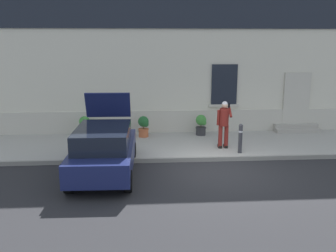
% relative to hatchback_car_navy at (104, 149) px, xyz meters
% --- Properties ---
extents(ground_plane, '(80.00, 80.00, 0.00)m').
position_rel_hatchback_car_navy_xyz_m(ground_plane, '(3.47, 0.10, -0.80)').
color(ground_plane, '#232326').
extents(sidewalk, '(24.00, 3.60, 0.15)m').
position_rel_hatchback_car_navy_xyz_m(sidewalk, '(3.47, 2.90, -0.72)').
color(sidewalk, '#99968E').
rests_on(sidewalk, ground).
extents(curb_edge, '(24.00, 0.12, 0.15)m').
position_rel_hatchback_car_navy_xyz_m(curb_edge, '(3.47, 1.04, -0.72)').
color(curb_edge, gray).
rests_on(curb_edge, ground).
extents(building_facade, '(24.00, 1.52, 7.50)m').
position_rel_hatchback_car_navy_xyz_m(building_facade, '(3.48, 5.39, 2.93)').
color(building_facade, beige).
rests_on(building_facade, ground).
extents(entrance_stoop, '(1.93, 0.64, 0.32)m').
position_rel_hatchback_car_navy_xyz_m(entrance_stoop, '(7.86, 4.44, -0.52)').
color(entrance_stoop, '#9E998E').
rests_on(entrance_stoop, sidewalk).
extents(hatchback_car_navy, '(1.86, 4.10, 2.34)m').
position_rel_hatchback_car_navy_xyz_m(hatchback_car_navy, '(0.00, 0.00, 0.00)').
color(hatchback_car_navy, '#161E4C').
rests_on(hatchback_car_navy, ground).
extents(bollard_near_person, '(0.15, 0.15, 1.04)m').
position_rel_hatchback_car_navy_xyz_m(bollard_near_person, '(4.57, 1.45, -0.09)').
color(bollard_near_person, '#333338').
rests_on(bollard_near_person, sidewalk).
extents(person_on_phone, '(0.51, 0.47, 1.75)m').
position_rel_hatchback_car_navy_xyz_m(person_on_phone, '(4.11, 2.06, 0.35)').
color(person_on_phone, maroon).
rests_on(person_on_phone, sidewalk).
extents(planter_olive, '(0.44, 0.44, 0.86)m').
position_rel_hatchback_car_navy_xyz_m(planter_olive, '(-1.19, 4.11, -0.19)').
color(planter_olive, '#606B38').
rests_on(planter_olive, sidewalk).
extents(planter_terracotta, '(0.44, 0.44, 0.86)m').
position_rel_hatchback_car_navy_xyz_m(planter_terracotta, '(1.21, 3.96, -0.19)').
color(planter_terracotta, '#B25B38').
rests_on(planter_terracotta, sidewalk).
extents(planter_charcoal, '(0.44, 0.44, 0.86)m').
position_rel_hatchback_car_navy_xyz_m(planter_charcoal, '(3.61, 4.09, -0.19)').
color(planter_charcoal, '#2D2D30').
rests_on(planter_charcoal, sidewalk).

